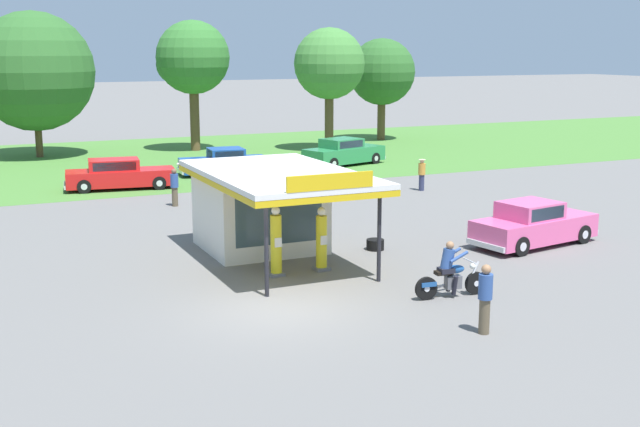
{
  "coord_description": "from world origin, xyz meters",
  "views": [
    {
      "loc": [
        -7.38,
        -18.79,
        6.69
      ],
      "look_at": [
        3.4,
        4.68,
        1.4
      ],
      "focal_mm": 45.35,
      "sensor_mm": 36.0,
      "label": 1
    }
  ],
  "objects_px": {
    "gas_pump_offside": "(321,242)",
    "parked_car_back_row_left": "(119,175)",
    "gas_pump_nearside": "(276,244)",
    "featured_classic_sedan": "(533,225)",
    "motorcycle_with_rider": "(450,274)",
    "parked_car_back_row_far_right": "(224,162)",
    "bystander_admiring_sedan": "(175,187)",
    "parked_car_back_row_centre_right": "(344,153)",
    "bystander_leaning_by_kiosk": "(485,297)",
    "bystander_strolling_foreground": "(422,174)",
    "spare_tire_stack": "(375,245)"
  },
  "relations": [
    {
      "from": "bystander_strolling_foreground",
      "to": "bystander_admiring_sedan",
      "type": "distance_m",
      "value": 11.8
    },
    {
      "from": "gas_pump_nearside",
      "to": "parked_car_back_row_centre_right",
      "type": "xyz_separation_m",
      "value": [
        12.27,
        20.25,
        -0.25
      ]
    },
    {
      "from": "parked_car_back_row_left",
      "to": "parked_car_back_row_far_right",
      "type": "bearing_deg",
      "value": 21.11
    },
    {
      "from": "gas_pump_offside",
      "to": "parked_car_back_row_centre_right",
      "type": "bearing_deg",
      "value": 61.99
    },
    {
      "from": "parked_car_back_row_far_right",
      "to": "spare_tire_stack",
      "type": "distance_m",
      "value": 18.19
    },
    {
      "from": "motorcycle_with_rider",
      "to": "parked_car_back_row_far_right",
      "type": "distance_m",
      "value": 23.75
    },
    {
      "from": "parked_car_back_row_centre_right",
      "to": "parked_car_back_row_left",
      "type": "relative_size",
      "value": 0.99
    },
    {
      "from": "parked_car_back_row_centre_right",
      "to": "parked_car_back_row_left",
      "type": "bearing_deg",
      "value": -168.03
    },
    {
      "from": "gas_pump_offside",
      "to": "parked_car_back_row_left",
      "type": "distance_m",
      "value": 17.6
    },
    {
      "from": "featured_classic_sedan",
      "to": "parked_car_back_row_far_right",
      "type": "height_order",
      "value": "featured_classic_sedan"
    },
    {
      "from": "motorcycle_with_rider",
      "to": "parked_car_back_row_far_right",
      "type": "height_order",
      "value": "motorcycle_with_rider"
    },
    {
      "from": "parked_car_back_row_left",
      "to": "bystander_strolling_foreground",
      "type": "bearing_deg",
      "value": -26.52
    },
    {
      "from": "bystander_strolling_foreground",
      "to": "parked_car_back_row_far_right",
      "type": "bearing_deg",
      "value": 128.2
    },
    {
      "from": "motorcycle_with_rider",
      "to": "bystander_leaning_by_kiosk",
      "type": "distance_m",
      "value": 2.91
    },
    {
      "from": "parked_car_back_row_left",
      "to": "spare_tire_stack",
      "type": "distance_m",
      "value": 16.76
    },
    {
      "from": "gas_pump_offside",
      "to": "parked_car_back_row_far_right",
      "type": "xyz_separation_m",
      "value": [
        3.33,
        19.73,
        -0.26
      ]
    },
    {
      "from": "featured_classic_sedan",
      "to": "spare_tire_stack",
      "type": "distance_m",
      "value": 5.58
    },
    {
      "from": "gas_pump_offside",
      "to": "bystander_strolling_foreground",
      "type": "distance_m",
      "value": 14.97
    },
    {
      "from": "gas_pump_offside",
      "to": "parked_car_back_row_centre_right",
      "type": "distance_m",
      "value": 22.94
    },
    {
      "from": "gas_pump_offside",
      "to": "bystander_admiring_sedan",
      "type": "bearing_deg",
      "value": 96.91
    },
    {
      "from": "bystander_leaning_by_kiosk",
      "to": "spare_tire_stack",
      "type": "relative_size",
      "value": 2.85
    },
    {
      "from": "motorcycle_with_rider",
      "to": "parked_car_back_row_left",
      "type": "distance_m",
      "value": 21.9
    },
    {
      "from": "gas_pump_nearside",
      "to": "featured_classic_sedan",
      "type": "bearing_deg",
      "value": -0.71
    },
    {
      "from": "parked_car_back_row_centre_right",
      "to": "parked_car_back_row_left",
      "type": "height_order",
      "value": "parked_car_back_row_centre_right"
    },
    {
      "from": "featured_classic_sedan",
      "to": "bystander_leaning_by_kiosk",
      "type": "bearing_deg",
      "value": -135.96
    },
    {
      "from": "bystander_leaning_by_kiosk",
      "to": "gas_pump_nearside",
      "type": "bearing_deg",
      "value": 111.44
    },
    {
      "from": "featured_classic_sedan",
      "to": "parked_car_back_row_left",
      "type": "bearing_deg",
      "value": 121.62
    },
    {
      "from": "gas_pump_nearside",
      "to": "featured_classic_sedan",
      "type": "relative_size",
      "value": 0.42
    },
    {
      "from": "parked_car_back_row_left",
      "to": "bystander_strolling_foreground",
      "type": "relative_size",
      "value": 3.59
    },
    {
      "from": "bystander_strolling_foreground",
      "to": "spare_tire_stack",
      "type": "bearing_deg",
      "value": -129.14
    },
    {
      "from": "gas_pump_nearside",
      "to": "parked_car_back_row_left",
      "type": "relative_size",
      "value": 0.39
    },
    {
      "from": "gas_pump_offside",
      "to": "bystander_strolling_foreground",
      "type": "bearing_deg",
      "value": 46.53
    },
    {
      "from": "bystander_admiring_sedan",
      "to": "spare_tire_stack",
      "type": "height_order",
      "value": "bystander_admiring_sedan"
    },
    {
      "from": "gas_pump_nearside",
      "to": "parked_car_back_row_left",
      "type": "xyz_separation_m",
      "value": [
        -1.26,
        17.38,
        -0.29
      ]
    },
    {
      "from": "gas_pump_nearside",
      "to": "motorcycle_with_rider",
      "type": "xyz_separation_m",
      "value": [
        3.53,
        -3.98,
        -0.32
      ]
    },
    {
      "from": "featured_classic_sedan",
      "to": "bystander_admiring_sedan",
      "type": "relative_size",
      "value": 3.07
    },
    {
      "from": "bystander_leaning_by_kiosk",
      "to": "gas_pump_offside",
      "type": "bearing_deg",
      "value": 99.74
    },
    {
      "from": "gas_pump_nearside",
      "to": "gas_pump_offside",
      "type": "bearing_deg",
      "value": -0.0
    },
    {
      "from": "gas_pump_offside",
      "to": "motorcycle_with_rider",
      "type": "height_order",
      "value": "gas_pump_offside"
    },
    {
      "from": "bystander_strolling_foreground",
      "to": "bystander_admiring_sedan",
      "type": "relative_size",
      "value": 0.94
    },
    {
      "from": "parked_car_back_row_centre_right",
      "to": "spare_tire_stack",
      "type": "xyz_separation_m",
      "value": [
        -8.05,
        -18.7,
        -0.54
      ]
    },
    {
      "from": "parked_car_back_row_far_right",
      "to": "bystander_leaning_by_kiosk",
      "type": "height_order",
      "value": "bystander_leaning_by_kiosk"
    },
    {
      "from": "gas_pump_nearside",
      "to": "bystander_strolling_foreground",
      "type": "bearing_deg",
      "value": 42.66
    },
    {
      "from": "parked_car_back_row_far_right",
      "to": "parked_car_back_row_centre_right",
      "type": "xyz_separation_m",
      "value": [
        7.45,
        0.52,
        0.08
      ]
    },
    {
      "from": "gas_pump_offside",
      "to": "bystander_strolling_foreground",
      "type": "xyz_separation_m",
      "value": [
        10.3,
        10.87,
        -0.09
      ]
    },
    {
      "from": "bystander_strolling_foreground",
      "to": "spare_tire_stack",
      "type": "distance_m",
      "value": 12.02
    },
    {
      "from": "gas_pump_offside",
      "to": "motorcycle_with_rider",
      "type": "distance_m",
      "value": 4.48
    },
    {
      "from": "featured_classic_sedan",
      "to": "bystander_leaning_by_kiosk",
      "type": "relative_size",
      "value": 2.94
    },
    {
      "from": "featured_classic_sedan",
      "to": "bystander_strolling_foreground",
      "type": "distance_m",
      "value": 11.22
    },
    {
      "from": "bystander_admiring_sedan",
      "to": "bystander_strolling_foreground",
      "type": "bearing_deg",
      "value": -5.34
    }
  ]
}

